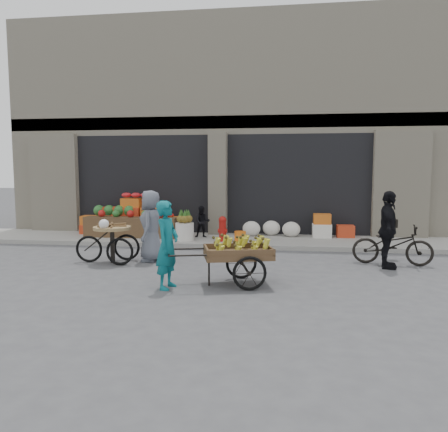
# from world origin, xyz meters

# --- Properties ---
(ground) EXTENTS (80.00, 80.00, 0.00)m
(ground) POSITION_xyz_m (0.00, 0.00, 0.00)
(ground) COLOR #424244
(ground) RESTS_ON ground
(sidewalk) EXTENTS (18.00, 2.20, 0.12)m
(sidewalk) POSITION_xyz_m (0.00, 4.10, 0.06)
(sidewalk) COLOR gray
(sidewalk) RESTS_ON ground
(building) EXTENTS (14.00, 6.45, 7.00)m
(building) POSITION_xyz_m (0.00, 8.03, 3.37)
(building) COLOR beige
(building) RESTS_ON ground
(fruit_display) EXTENTS (3.10, 1.12, 1.24)m
(fruit_display) POSITION_xyz_m (-2.48, 4.38, 0.67)
(fruit_display) COLOR red
(fruit_display) RESTS_ON sidewalk
(pineapple_bin) EXTENTS (0.52, 0.52, 0.50)m
(pineapple_bin) POSITION_xyz_m (-0.75, 3.60, 0.37)
(pineapple_bin) COLOR silver
(pineapple_bin) RESTS_ON sidewalk
(fire_hydrant) EXTENTS (0.22, 0.22, 0.71)m
(fire_hydrant) POSITION_xyz_m (0.35, 3.55, 0.50)
(fire_hydrant) COLOR #A5140F
(fire_hydrant) RESTS_ON sidewalk
(orange_bucket) EXTENTS (0.32, 0.32, 0.30)m
(orange_bucket) POSITION_xyz_m (0.85, 3.50, 0.27)
(orange_bucket) COLOR orange
(orange_bucket) RESTS_ON sidewalk
(right_bay_goods) EXTENTS (3.35, 0.60, 0.70)m
(right_bay_goods) POSITION_xyz_m (2.61, 4.70, 0.41)
(right_bay_goods) COLOR silver
(right_bay_goods) RESTS_ON sidewalk
(seated_person) EXTENTS (0.51, 0.43, 0.93)m
(seated_person) POSITION_xyz_m (-0.35, 4.20, 0.58)
(seated_person) COLOR black
(seated_person) RESTS_ON sidewalk
(banana_cart) EXTENTS (2.22, 1.33, 0.87)m
(banana_cart) POSITION_xyz_m (1.18, -0.59, 0.63)
(banana_cart) COLOR brown
(banana_cart) RESTS_ON ground
(vendor_woman) EXTENTS (0.47, 0.63, 1.58)m
(vendor_woman) POSITION_xyz_m (-0.00, -1.00, 0.79)
(vendor_woman) COLOR #0E646D
(vendor_woman) RESTS_ON ground
(tricycle_cart) EXTENTS (1.44, 0.91, 0.95)m
(tricycle_cart) POSITION_xyz_m (-1.83, 0.95, 0.57)
(tricycle_cart) COLOR #9E7F51
(tricycle_cart) RESTS_ON ground
(vendor_grey) EXTENTS (0.56, 0.83, 1.65)m
(vendor_grey) POSITION_xyz_m (-1.01, 1.27, 0.82)
(vendor_grey) COLOR slate
(vendor_grey) RESTS_ON ground
(bicycle) EXTENTS (1.79, 0.86, 0.90)m
(bicycle) POSITION_xyz_m (4.46, 1.60, 0.45)
(bicycle) COLOR black
(bicycle) RESTS_ON ground
(cyclist) EXTENTS (0.56, 1.03, 1.67)m
(cyclist) POSITION_xyz_m (4.26, 1.20, 0.84)
(cyclist) COLOR black
(cyclist) RESTS_ON ground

